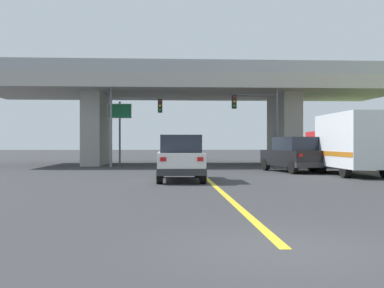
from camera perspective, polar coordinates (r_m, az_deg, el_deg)
ground at (r=36.51m, az=-0.15°, el=-2.52°), size 160.00×160.00×0.00m
overpass_bridge at (r=36.65m, az=-0.15°, el=5.79°), size 31.61×9.92×7.38m
lane_divider_stripe at (r=20.50m, az=2.15°, el=-4.55°), size 0.20×26.31×0.01m
suv_lead at (r=20.70m, az=-1.45°, el=-1.71°), size 2.03×4.59×2.02m
suv_crossing at (r=27.44m, az=12.24°, el=-1.27°), size 2.90×4.93×2.02m
box_truck at (r=25.73m, az=18.67°, el=0.10°), size 2.33×7.44×3.18m
sedan_oncoming at (r=43.66m, az=-2.24°, el=-0.75°), size 2.01×4.67×2.02m
traffic_signal_nearside at (r=32.78m, az=8.53°, el=3.52°), size 3.25×0.36×5.67m
traffic_signal_farside at (r=32.92m, az=-7.73°, el=3.31°), size 3.69×0.36×5.51m
highway_sign at (r=34.94m, az=-8.84°, el=3.17°), size 1.75×0.17×4.75m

